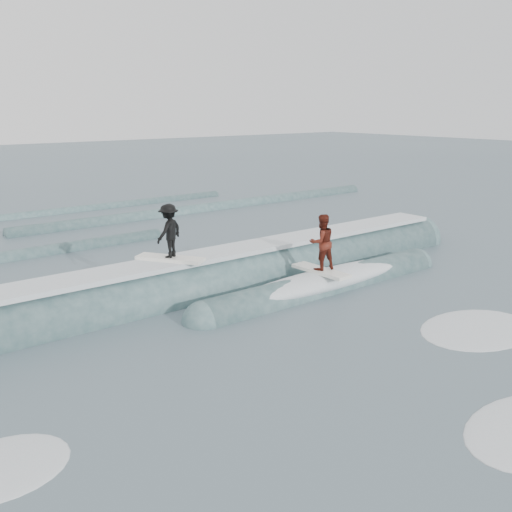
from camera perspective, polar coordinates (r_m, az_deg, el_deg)
ground at (r=13.84m, az=14.60°, el=-9.05°), size 160.00×160.00×0.00m
breaking_wave at (r=18.09m, az=-0.40°, el=-2.68°), size 20.58×3.87×2.18m
surfer_black at (r=16.46m, az=-8.68°, el=2.21°), size 1.56×1.97×1.65m
surfer_red at (r=17.20m, az=6.57°, el=1.08°), size 0.94×2.01×1.79m
whitewater at (r=13.80m, az=21.12°, el=-9.67°), size 17.45×6.61×0.10m
far_swells at (r=27.52m, az=-16.60°, el=2.71°), size 38.79×8.65×0.80m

